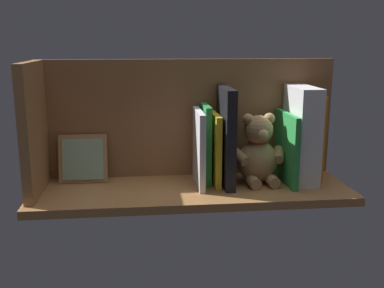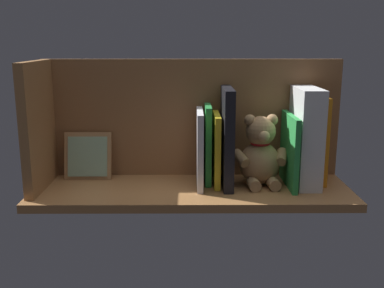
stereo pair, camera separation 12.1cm
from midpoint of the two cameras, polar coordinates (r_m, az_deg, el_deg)
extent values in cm
cube|color=#9E6B3D|center=(124.54, 2.79, -5.91)|extent=(85.57, 28.32, 2.20)
cube|color=#8D5E38|center=(131.61, 2.60, 3.25)|extent=(85.57, 1.50, 33.97)
cube|color=#9E6B3D|center=(124.46, -16.22, 2.18)|extent=(2.40, 22.32, 33.97)
cube|color=orange|center=(132.39, 18.39, 0.51)|extent=(1.82, 11.96, 24.24)
cube|color=white|center=(128.47, 16.80, 0.83)|extent=(6.13, 16.55, 26.77)
cube|color=green|center=(127.28, 14.87, -0.80)|extent=(1.42, 18.28, 19.65)
ellipsoid|color=tan|center=(127.15, 11.23, -2.43)|extent=(12.19, 11.11, 11.91)
sphere|color=tan|center=(125.09, 11.41, 1.56)|extent=(8.19, 8.19, 8.19)
sphere|color=tan|center=(125.46, 12.82, 2.95)|extent=(3.16, 3.16, 3.16)
sphere|color=tan|center=(123.67, 10.12, 2.93)|extent=(3.16, 3.16, 3.16)
sphere|color=tan|center=(121.96, 11.87, 0.95)|extent=(3.16, 3.16, 3.16)
cylinder|color=tan|center=(126.99, 13.91, -1.61)|extent=(4.19, 6.37, 4.40)
cylinder|color=tan|center=(123.72, 8.96, -1.77)|extent=(5.02, 6.48, 4.40)
cylinder|color=tan|center=(124.57, 12.99, -4.94)|extent=(3.56, 4.74, 3.16)
cylinder|color=tan|center=(123.00, 10.62, -5.06)|extent=(3.56, 4.74, 3.16)
torus|color=red|center=(125.76, 11.35, 0.11)|extent=(5.91, 5.91, 0.93)
cube|color=black|center=(123.59, 7.25, 0.83)|extent=(2.65, 17.28, 26.80)
cube|color=yellow|center=(125.33, 5.86, -0.65)|extent=(1.58, 14.64, 19.59)
cube|color=green|center=(126.24, 4.76, -0.04)|extent=(1.66, 11.79, 21.70)
cube|color=silver|center=(123.65, 3.79, -0.55)|extent=(1.60, 17.00, 20.66)
cube|color=#A87A4C|center=(132.13, -10.45, -1.52)|extent=(13.39, 4.51, 13.51)
cube|color=#8CAD8C|center=(131.44, -10.50, -1.59)|extent=(11.25, 3.16, 11.19)
camera|label=1|loc=(0.06, -87.14, 0.66)|focal=42.29mm
camera|label=2|loc=(0.06, 92.86, -0.66)|focal=42.29mm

